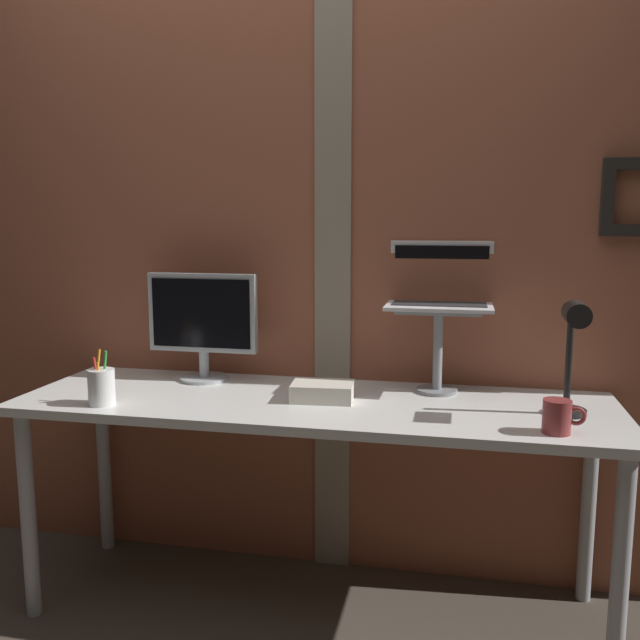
{
  "coord_description": "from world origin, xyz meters",
  "views": [
    {
      "loc": [
        0.61,
        -2.02,
        1.32
      ],
      "look_at": [
        0.15,
        0.17,
        0.99
      ],
      "focal_mm": 37.57,
      "sensor_mm": 36.0,
      "label": 1
    }
  ],
  "objects_px": {
    "laptop": "(440,289)",
    "coffee_mug": "(558,417)",
    "desk_lamp": "(573,346)",
    "pen_cup": "(101,387)",
    "monitor": "(203,319)"
  },
  "relations": [
    {
      "from": "monitor",
      "to": "laptop",
      "type": "relative_size",
      "value": 1.15
    },
    {
      "from": "desk_lamp",
      "to": "coffee_mug",
      "type": "bearing_deg",
      "value": -109.16
    },
    {
      "from": "laptop",
      "to": "coffee_mug",
      "type": "bearing_deg",
      "value": -52.61
    },
    {
      "from": "laptop",
      "to": "coffee_mug",
      "type": "xyz_separation_m",
      "value": [
        0.34,
        -0.45,
        -0.3
      ]
    },
    {
      "from": "laptop",
      "to": "coffee_mug",
      "type": "distance_m",
      "value": 0.64
    },
    {
      "from": "laptop",
      "to": "pen_cup",
      "type": "height_order",
      "value": "laptop"
    },
    {
      "from": "desk_lamp",
      "to": "pen_cup",
      "type": "height_order",
      "value": "desk_lamp"
    },
    {
      "from": "monitor",
      "to": "pen_cup",
      "type": "distance_m",
      "value": 0.46
    },
    {
      "from": "desk_lamp",
      "to": "pen_cup",
      "type": "relative_size",
      "value": 2.01
    },
    {
      "from": "laptop",
      "to": "desk_lamp",
      "type": "distance_m",
      "value": 0.52
    },
    {
      "from": "monitor",
      "to": "desk_lamp",
      "type": "bearing_deg",
      "value": -10.67
    },
    {
      "from": "monitor",
      "to": "coffee_mug",
      "type": "relative_size",
      "value": 3.49
    },
    {
      "from": "pen_cup",
      "to": "monitor",
      "type": "bearing_deg",
      "value": 63.0
    },
    {
      "from": "coffee_mug",
      "to": "laptop",
      "type": "bearing_deg",
      "value": 127.39
    },
    {
      "from": "desk_lamp",
      "to": "coffee_mug",
      "type": "relative_size",
      "value": 3.04
    }
  ]
}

